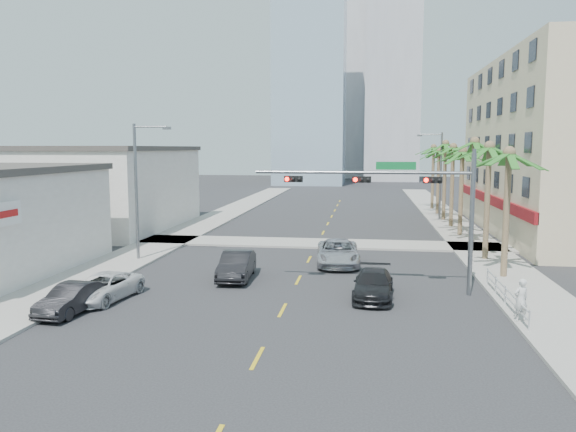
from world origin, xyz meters
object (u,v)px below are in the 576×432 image
object	(u,v)px
traffic_signal_mast	(407,195)
car_parked_far	(103,287)
pedestrian	(521,300)
car_lane_right	(373,284)
car_lane_center	(338,253)
car_lane_left	(237,266)
car_parked_mid	(72,299)

from	to	relation	value
traffic_signal_mast	car_parked_far	size ratio (longest dim) A/B	2.36
traffic_signal_mast	pedestrian	distance (m)	7.57
traffic_signal_mast	pedestrian	bearing A→B (deg)	-45.44
car_lane_right	pedestrian	distance (m)	7.01
car_lane_center	car_lane_right	xyz separation A→B (m)	(2.17, -7.77, -0.10)
car_lane_left	car_lane_center	size ratio (longest dim) A/B	0.83
car_lane_center	car_parked_far	bearing A→B (deg)	-141.74
car_lane_center	car_parked_mid	bearing A→B (deg)	-137.17
car_parked_mid	car_lane_center	distance (m)	16.75
car_parked_mid	car_parked_far	bearing A→B (deg)	84.10
traffic_signal_mast	car_parked_far	bearing A→B (deg)	-166.66
car_parked_far	car_lane_left	distance (m)	7.63
car_lane_left	car_lane_center	distance (m)	7.26
car_parked_far	car_lane_left	size ratio (longest dim) A/B	0.99
car_parked_far	car_lane_center	distance (m)	14.88
traffic_signal_mast	car_parked_mid	bearing A→B (deg)	-159.39
car_lane_left	traffic_signal_mast	bearing A→B (deg)	-14.96
car_lane_center	car_lane_right	size ratio (longest dim) A/B	1.20
traffic_signal_mast	car_lane_left	bearing A→B (deg)	168.78
traffic_signal_mast	car_lane_center	xyz separation A→B (m)	(-3.78, 6.56, -4.27)
traffic_signal_mast	car_parked_mid	world-z (taller)	traffic_signal_mast
car_parked_mid	car_lane_right	world-z (taller)	car_lane_right
car_parked_far	car_lane_right	bearing A→B (deg)	17.88
pedestrian	car_parked_mid	bearing A→B (deg)	-19.74
car_lane_right	car_parked_far	bearing A→B (deg)	-167.35
car_parked_mid	car_lane_center	xyz separation A→B (m)	(11.40, 12.27, 0.13)
traffic_signal_mast	car_parked_mid	xyz separation A→B (m)	(-15.18, -5.71, -4.40)
car_parked_far	car_parked_mid	bearing A→B (deg)	-93.18
traffic_signal_mast	pedestrian	world-z (taller)	traffic_signal_mast
car_lane_right	car_lane_left	bearing A→B (deg)	161.10
traffic_signal_mast	car_lane_right	size ratio (longest dim) A/B	2.35
car_parked_mid	car_lane_left	xyz separation A→B (m)	(5.88, 7.56, 0.12)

